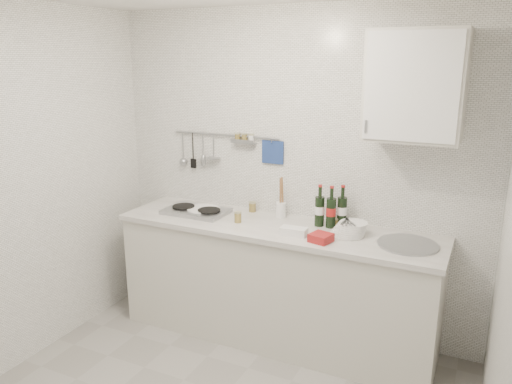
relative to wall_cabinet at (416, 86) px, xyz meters
The scene contains 16 objects.
back_wall 1.15m from the wall_cabinet, 168.67° to the left, with size 3.00×0.02×2.50m, color silver.
wall_left 2.78m from the wall_cabinet, 153.06° to the right, with size 0.02×2.80×2.50m, color silver.
wall_right 1.53m from the wall_cabinet, 63.80° to the right, with size 0.02×2.80×2.50m, color silver.
counter 1.76m from the wall_cabinet, behind, with size 2.44×0.64×0.96m.
wall_rail 1.59m from the wall_cabinet, behind, with size 0.98×0.09×0.34m.
wall_cabinet is the anchor object (origin of this frame).
plate_stack_hob 1.86m from the wall_cabinet, behind, with size 0.28×0.27×0.04m.
plate_stack_sink 1.05m from the wall_cabinet, 165.40° to the right, with size 0.26×0.24×0.10m.
wine_bottles 1.02m from the wall_cabinet, behind, with size 0.23×0.13×0.31m.
butter_dish 1.25m from the wall_cabinet, 159.58° to the right, with size 0.18×0.09×0.06m, color white.
strawberry_punnet 1.16m from the wall_cabinet, 148.24° to the right, with size 0.13×0.13×0.06m, color #AF1327.
utensil_crock 1.34m from the wall_cabinet, behind, with size 0.08×0.08×0.33m.
jar_a 1.57m from the wall_cabinet, behind, with size 0.06×0.06×0.08m.
jar_b 1.12m from the wall_cabinet, behind, with size 0.06×0.06×0.06m.
jar_c 1.04m from the wall_cabinet, behind, with size 0.06×0.06×0.07m.
jar_d 1.56m from the wall_cabinet, behind, with size 0.06×0.06×0.08m.
Camera 1 is at (1.39, -2.13, 2.12)m, focal length 35.00 mm.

